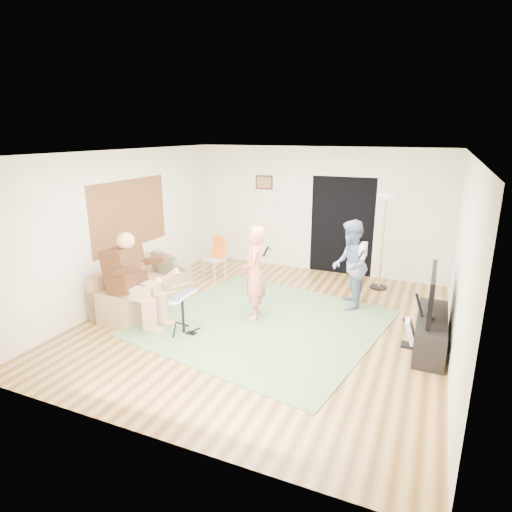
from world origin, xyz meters
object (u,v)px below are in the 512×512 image
at_px(guitarist, 350,265).
at_px(torchiere_lamp, 384,225).
at_px(dining_chair, 215,263).
at_px(guitar_spare, 411,331).
at_px(television, 432,292).
at_px(sofa, 141,292).
at_px(drum_kit, 183,316).
at_px(tv_cabinet, 431,332).
at_px(singer, 254,273).

bearing_deg(guitarist, torchiere_lamp, 149.26).
height_order(guitarist, dining_chair, guitarist).
bearing_deg(dining_chair, guitar_spare, -4.41).
bearing_deg(television, guitarist, 142.12).
distance_m(sofa, drum_kit, 1.44).
bearing_deg(guitar_spare, sofa, -176.42).
xyz_separation_m(sofa, dining_chair, (0.47, 1.88, 0.06)).
height_order(guitar_spare, television, television).
distance_m(dining_chair, television, 4.57).
bearing_deg(torchiere_lamp, drum_kit, -127.53).
distance_m(guitarist, tv_cabinet, 1.81).
xyz_separation_m(torchiere_lamp, tv_cabinet, (1.02, -2.25, -1.03)).
bearing_deg(sofa, guitar_spare, 3.58).
height_order(drum_kit, tv_cabinet, drum_kit).
relative_size(guitarist, television, 1.31).
distance_m(drum_kit, singer, 1.34).
relative_size(torchiere_lamp, television, 1.56).
distance_m(singer, television, 2.69).
distance_m(singer, guitarist, 1.71).
height_order(drum_kit, guitarist, guitarist).
bearing_deg(sofa, dining_chair, 75.99).
bearing_deg(guitar_spare, dining_chair, 158.59).
relative_size(guitar_spare, tv_cabinet, 0.59).
relative_size(torchiere_lamp, tv_cabinet, 1.34).
distance_m(tv_cabinet, television, 0.60).
xyz_separation_m(singer, torchiere_lamp, (1.72, 2.25, 0.50)).
distance_m(guitar_spare, tv_cabinet, 0.26).
bearing_deg(drum_kit, tv_cabinet, 15.71).
xyz_separation_m(dining_chair, television, (4.27, -1.54, 0.54)).
bearing_deg(sofa, singer, 9.34).
height_order(guitarist, television, guitarist).
xyz_separation_m(drum_kit, guitar_spare, (3.24, 0.93, -0.05)).
xyz_separation_m(guitarist, guitar_spare, (1.13, -1.09, -0.55)).
relative_size(drum_kit, television, 0.55).
xyz_separation_m(drum_kit, guitarist, (2.12, 2.02, 0.49)).
height_order(singer, guitar_spare, singer).
distance_m(guitarist, torchiere_lamp, 1.36).
distance_m(sofa, television, 4.78).
distance_m(guitar_spare, television, 0.65).
xyz_separation_m(sofa, television, (4.73, 0.33, 0.59)).
relative_size(singer, torchiere_lamp, 0.83).
bearing_deg(television, torchiere_lamp, 113.26).
xyz_separation_m(sofa, drum_kit, (1.28, -0.65, 0.03)).
bearing_deg(sofa, tv_cabinet, 4.00).
distance_m(guitarist, dining_chair, 3.01).
distance_m(singer, tv_cabinet, 2.79).
height_order(drum_kit, torchiere_lamp, torchiere_lamp).
bearing_deg(tv_cabinet, television, 180.00).
xyz_separation_m(guitar_spare, television, (0.21, 0.05, 0.61)).
bearing_deg(singer, tv_cabinet, 71.55).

